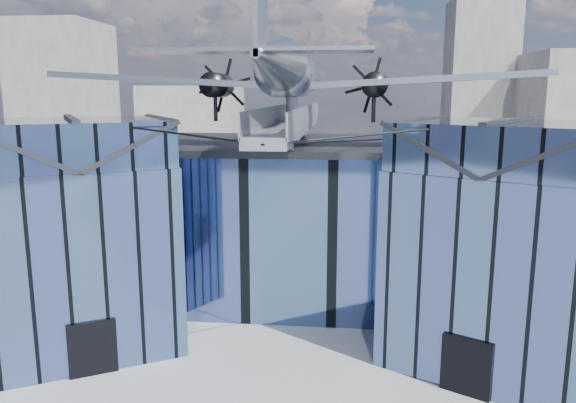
# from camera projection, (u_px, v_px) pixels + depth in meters

# --- Properties ---
(ground_plane) EXTENTS (120.00, 120.00, 0.00)m
(ground_plane) POSITION_uv_depth(u_px,v_px,m) (284.00, 341.00, 29.88)
(ground_plane) COLOR gray
(museum) EXTENTS (32.88, 24.50, 17.60)m
(museum) POSITION_uv_depth(u_px,v_px,m) (294.00, 216.00, 34.51)
(museum) COLOR #496396
(museum) RESTS_ON ground
(bg_towers) EXTENTS (77.00, 24.50, 26.00)m
(bg_towers) POSITION_uv_depth(u_px,v_px,m) (335.00, 115.00, 77.12)
(bg_towers) COLOR gray
(bg_towers) RESTS_ON ground
(tree_side_w) EXTENTS (4.81, 4.81, 5.76)m
(tree_side_w) POSITION_uv_depth(u_px,v_px,m) (11.00, 222.00, 40.24)
(tree_side_w) COLOR #372016
(tree_side_w) RESTS_ON ground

